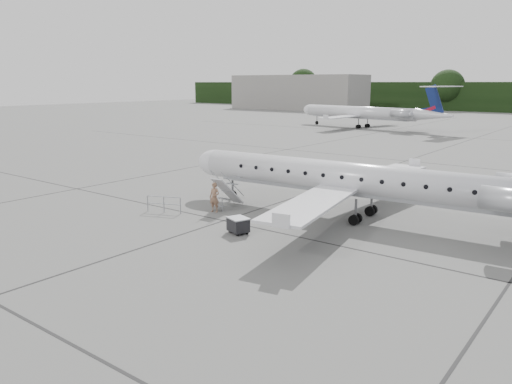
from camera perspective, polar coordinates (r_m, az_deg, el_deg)
The scene contains 8 objects.
ground at distance 23.11m, azimuth 3.88°, elevation -7.41°, with size 320.00×320.00×0.00m, color slate.
terminal_building at distance 152.15m, azimuth 4.83°, elevation 11.29°, with size 40.00×14.00×10.00m, color gray.
main_regional_jet at distance 29.46m, azimuth 10.80°, elevation 3.31°, with size 25.57×18.41×6.56m, color silver, non-canonical shape.
airstair at distance 31.73m, azimuth -3.25°, elevation 0.01°, with size 0.85×2.39×2.05m, color silver, non-canonical shape.
passenger at distance 30.72m, azimuth -4.77°, elevation -0.62°, with size 0.68×0.44×1.85m, color #835E47.
safety_railing at distance 31.11m, azimuth -10.49°, elevation -1.42°, with size 2.20×0.08×1.00m, color gray, non-canonical shape.
baggage_cart at distance 26.44m, azimuth -2.05°, elevation -3.78°, with size 1.05×0.85×0.91m, color black, non-canonical shape.
bg_regional_left at distance 90.89m, azimuth 11.67°, elevation 9.56°, with size 28.40×20.45×7.45m, color silver, non-canonical shape.
Camera 1 is at (11.92, -18.19, 7.82)m, focal length 35.00 mm.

